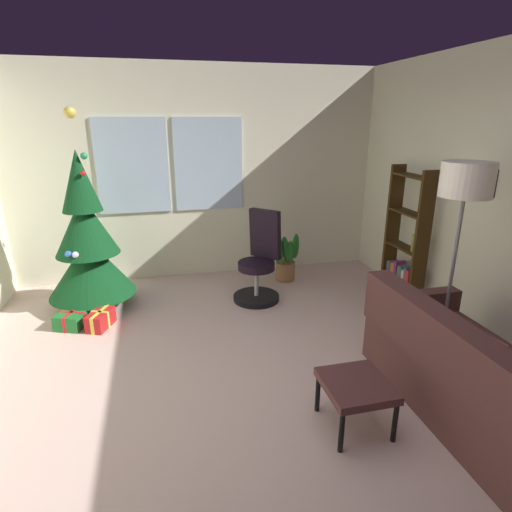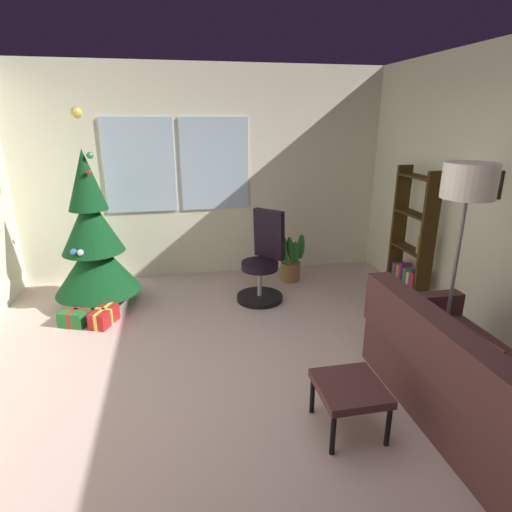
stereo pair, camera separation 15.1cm
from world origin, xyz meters
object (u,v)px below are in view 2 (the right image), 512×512
holiday_tree (93,243)px  office_chair (263,266)px  gift_box_red (104,317)px  footstool (350,390)px  potted_plant (290,260)px  floor_lamp (467,193)px  bookshelf (412,246)px  couch (510,400)px  gift_box_green (77,316)px

holiday_tree → office_chair: 1.99m
office_chair → holiday_tree: bearing=172.8°
gift_box_red → footstool: bearing=-45.9°
office_chair → potted_plant: size_ratio=1.54×
holiday_tree → floor_lamp: bearing=-31.1°
holiday_tree → bookshelf: 3.67m
couch → office_chair: office_chair is taller
floor_lamp → footstool: bearing=-152.0°
bookshelf → potted_plant: 1.57m
couch → bookshelf: 2.25m
footstool → office_chair: size_ratio=0.44×
gift_box_green → office_chair: office_chair is taller
gift_box_red → office_chair: size_ratio=0.35×
bookshelf → floor_lamp: bearing=-106.5°
gift_box_green → potted_plant: potted_plant is taller
footstool → gift_box_red: bearing=134.1°
footstool → gift_box_red: (-1.94, 2.00, -0.23)m
office_chair → potted_plant: office_chair is taller
footstool → bookshelf: size_ratio=0.30×
office_chair → bookshelf: size_ratio=0.68×
footstool → holiday_tree: size_ratio=0.21×
gift_box_red → bookshelf: 3.54m
office_chair → gift_box_green: bearing=-173.5°
bookshelf → gift_box_red: bearing=177.9°
holiday_tree → gift_box_green: holiday_tree is taller
couch → holiday_tree: bearing=137.3°
bookshelf → floor_lamp: floor_lamp is taller
footstool → gift_box_red: 2.79m
holiday_tree → gift_box_green: 0.85m
gift_box_green → bookshelf: bearing=-3.3°
couch → gift_box_red: bearing=142.5°
bookshelf → potted_plant: size_ratio=2.26×
footstool → floor_lamp: 1.81m
couch → holiday_tree: 4.24m
footstool → holiday_tree: holiday_tree is taller
holiday_tree → office_chair: holiday_tree is taller
holiday_tree → office_chair: bearing=-7.2°
potted_plant → holiday_tree: bearing=-173.9°
office_chair → floor_lamp: 2.42m
floor_lamp → bookshelf: bearing=73.5°
bookshelf → potted_plant: (-1.17, 0.96, -0.41)m
footstool → potted_plant: bearing=82.5°
gift_box_green → office_chair: 2.15m
footstool → gift_box_red: size_ratio=1.24×
gift_box_green → potted_plant: bearing=15.9°
gift_box_red → gift_box_green: (-0.29, 0.09, -0.01)m
holiday_tree → gift_box_red: (0.12, -0.58, -0.67)m
office_chair → bookshelf: bearing=-15.4°
gift_box_red → bookshelf: size_ratio=0.24×
gift_box_green → footstool: bearing=-43.1°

